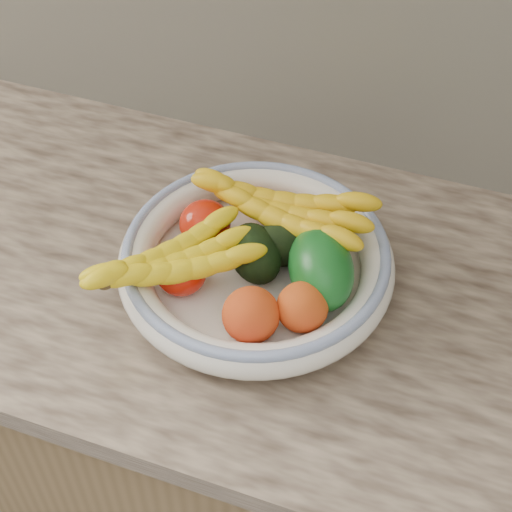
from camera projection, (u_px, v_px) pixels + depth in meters
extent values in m
cube|color=brown|center=(260.00, 437.00, 1.50)|extent=(2.40, 0.62, 0.86)
cube|color=tan|center=(261.00, 283.00, 1.16)|extent=(2.44, 0.66, 0.04)
cube|color=beige|center=(330.00, 17.00, 1.16)|extent=(2.40, 0.02, 0.50)
cylinder|color=white|center=(256.00, 280.00, 1.13)|extent=(0.13, 0.13, 0.02)
cylinder|color=white|center=(256.00, 274.00, 1.12)|extent=(0.32, 0.32, 0.01)
torus|color=white|center=(256.00, 262.00, 1.10)|extent=(0.39, 0.39, 0.05)
torus|color=#37559C|center=(256.00, 251.00, 1.09)|extent=(0.37, 0.37, 0.02)
ellipsoid|color=orange|center=(258.00, 203.00, 1.18)|extent=(0.06, 0.06, 0.05)
ellipsoid|color=#E94C04|center=(288.00, 214.00, 1.16)|extent=(0.06, 0.06, 0.05)
ellipsoid|color=red|center=(205.00, 224.00, 1.13)|extent=(0.09, 0.09, 0.07)
ellipsoid|color=red|center=(181.00, 272.00, 1.07)|extent=(0.08, 0.08, 0.06)
ellipsoid|color=black|center=(255.00, 253.00, 1.09)|extent=(0.12, 0.12, 0.07)
ellipsoid|color=black|center=(290.00, 241.00, 1.11)|extent=(0.13, 0.12, 0.07)
ellipsoid|color=#0F5118|center=(321.00, 269.00, 1.06)|extent=(0.16, 0.17, 0.12)
ellipsoid|color=orange|center=(251.00, 315.00, 1.01)|extent=(0.08, 0.08, 0.08)
ellipsoid|color=orange|center=(302.00, 307.00, 1.02)|extent=(0.08, 0.08, 0.07)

